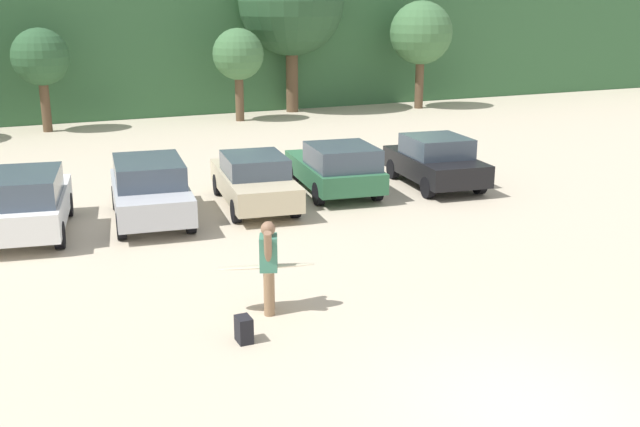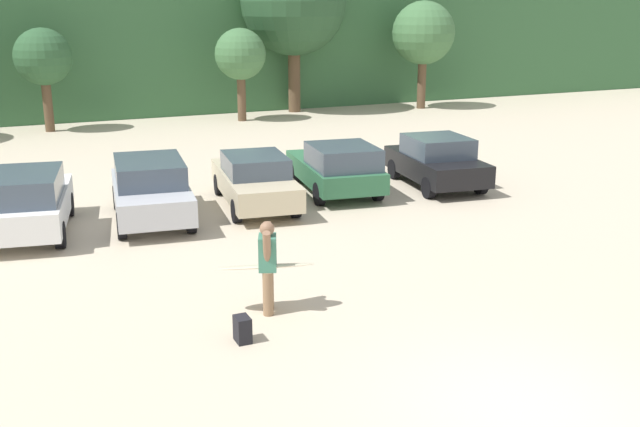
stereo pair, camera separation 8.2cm
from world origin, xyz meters
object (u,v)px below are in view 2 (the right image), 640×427
parked_car_silver (151,189)px  parked_car_forest_green (337,167)px  surfboard_cream (264,266)px  backpack_dropped (242,329)px  parked_car_champagne (255,180)px  parked_car_black (436,161)px  parked_car_white (27,201)px  person_adult (268,262)px

parked_car_silver → parked_car_forest_green: bearing=-77.2°
surfboard_cream → backpack_dropped: bearing=68.9°
parked_car_champagne → surfboard_cream: bearing=169.9°
parked_car_champagne → parked_car_forest_green: 2.73m
parked_car_silver → parked_car_black: (8.88, 0.10, -0.05)m
parked_car_white → surfboard_cream: bearing=-141.2°
parked_car_champagne → parked_car_black: bearing=-83.2°
backpack_dropped → parked_car_silver: bearing=89.0°
parked_car_white → parked_car_black: size_ratio=1.06×
person_adult → backpack_dropped: bearing=72.1°
parked_car_black → backpack_dropped: size_ratio=9.37×
parked_car_white → parked_car_forest_green: size_ratio=0.99×
parked_car_champagne → parked_car_black: (5.93, -0.11, 0.04)m
parked_car_forest_green → parked_car_black: (3.22, -0.44, -0.00)m
parked_car_black → surfboard_cream: size_ratio=2.18×
parked_car_white → surfboard_cream: parked_car_white is taller
person_adult → backpack_dropped: (-0.84, -1.01, -0.76)m
parked_car_black → parked_car_forest_green: bearing=89.4°
parked_car_black → parked_car_champagne: bearing=96.2°
parked_car_champagne → person_adult: bearing=170.4°
parked_car_black → parked_car_white: bearing=98.3°
parked_car_silver → surfboard_cream: (0.66, -6.87, 0.02)m
parked_car_forest_green → parked_car_black: size_ratio=1.07×
parked_car_silver → person_adult: size_ratio=2.57×
parked_car_black → surfboard_cream: (-8.22, -6.97, 0.07)m
parked_car_forest_green → backpack_dropped: bearing=153.7°
surfboard_cream → person_adult: bearing=134.2°
parked_car_white → parked_car_silver: (3.05, 0.11, -0.01)m
person_adult → backpack_dropped: person_adult is taller
parked_car_champagne → parked_car_silver: bearing=101.9°
parked_car_champagne → parked_car_forest_green: bearing=-75.2°
parked_car_silver → surfboard_cream: 6.90m
parked_car_champagne → parked_car_forest_green: (2.71, 0.33, 0.05)m
parked_car_white → backpack_dropped: (2.90, -7.84, -0.64)m
parked_car_white → person_adult: 7.80m
parked_car_champagne → surfboard_cream: size_ratio=2.47×
surfboard_cream → parked_car_forest_green: bearing=-108.7°
parked_car_white → backpack_dropped: 8.39m
parked_car_black → surfboard_cream: parked_car_black is taller
parked_car_forest_green → surfboard_cream: bearing=154.0°
person_adult → backpack_dropped: 1.52m
parked_car_white → surfboard_cream: size_ratio=2.31×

